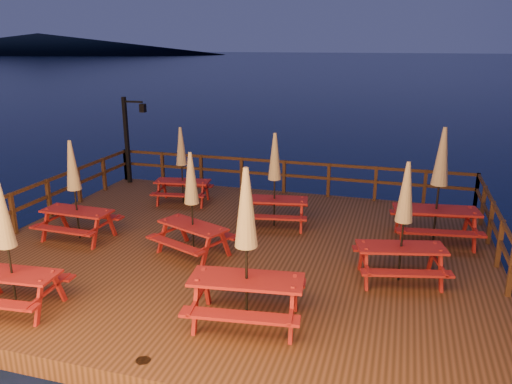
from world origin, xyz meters
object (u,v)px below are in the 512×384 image
at_px(picnic_table_0, 182,164).
at_px(lamp_post, 130,132).
at_px(picnic_table_2, 192,203).
at_px(picnic_table_1, 246,245).

bearing_deg(picnic_table_0, lamp_post, 140.09).
relative_size(picnic_table_0, picnic_table_2, 0.96).
bearing_deg(picnic_table_2, picnic_table_0, 140.45).
bearing_deg(picnic_table_1, picnic_table_2, 122.76).
relative_size(picnic_table_0, picnic_table_1, 0.83).
distance_m(lamp_post, picnic_table_0, 3.16).
height_order(lamp_post, picnic_table_0, lamp_post).
xyz_separation_m(lamp_post, picnic_table_2, (4.52, -5.14, -0.52)).
height_order(picnic_table_1, picnic_table_2, picnic_table_1).
bearing_deg(picnic_table_1, picnic_table_0, 116.03).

